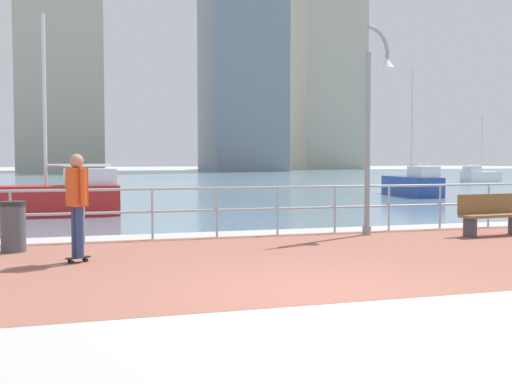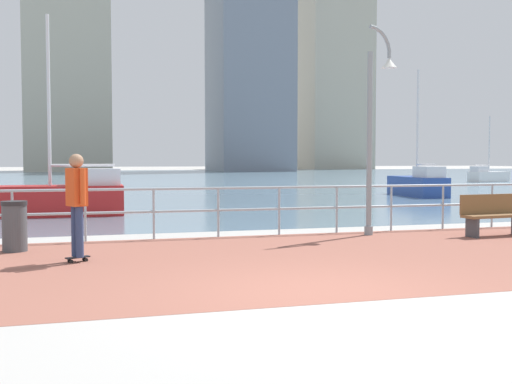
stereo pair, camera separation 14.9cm
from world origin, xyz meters
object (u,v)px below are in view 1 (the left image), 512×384
(lamppost, at_px, (374,120))
(sailboat_teal, at_px, (413,184))
(skateboarder, at_px, (77,197))
(trash_bin, at_px, (13,226))
(park_bench, at_px, (491,214))
(sailboat_navy, at_px, (52,197))
(sailboat_ivory, at_px, (480,175))

(lamppost, height_order, sailboat_teal, sailboat_teal)
(skateboarder, distance_m, sailboat_teal, 21.27)
(lamppost, distance_m, skateboarder, 6.91)
(trash_bin, height_order, park_bench, trash_bin)
(park_bench, relative_size, sailboat_teal, 0.28)
(skateboarder, height_order, sailboat_navy, sailboat_navy)
(park_bench, height_order, sailboat_ivory, sailboat_ivory)
(skateboarder, relative_size, sailboat_navy, 0.30)
(trash_bin, height_order, sailboat_teal, sailboat_teal)
(lamppost, xyz_separation_m, sailboat_teal, (8.78, 12.83, -2.02))
(skateboarder, distance_m, sailboat_navy, 8.90)
(park_bench, bearing_deg, trash_bin, 177.37)
(sailboat_teal, bearing_deg, park_bench, -114.78)
(park_bench, height_order, sailboat_teal, sailboat_teal)
(trash_bin, distance_m, park_bench, 9.98)
(sailboat_teal, height_order, sailboat_navy, sailboat_navy)
(skateboarder, bearing_deg, trash_bin, 125.94)
(trash_bin, relative_size, park_bench, 0.57)
(sailboat_ivory, height_order, sailboat_teal, sailboat_teal)
(trash_bin, xyz_separation_m, park_bench, (9.96, -0.46, 0.01))
(park_bench, bearing_deg, sailboat_teal, 65.22)
(sailboat_navy, bearing_deg, sailboat_teal, 20.68)
(skateboarder, distance_m, trash_bin, 2.00)
(skateboarder, bearing_deg, sailboat_ivory, 44.72)
(sailboat_ivory, xyz_separation_m, sailboat_navy, (-31.05, -21.22, 0.09))
(trash_bin, xyz_separation_m, sailboat_teal, (16.32, 13.32, 0.09))
(trash_bin, bearing_deg, skateboarder, -54.06)
(sailboat_ivory, relative_size, sailboat_teal, 0.87)
(park_bench, xyz_separation_m, sailboat_ivory, (21.53, 29.00, 0.01))
(skateboarder, bearing_deg, sailboat_teal, 44.34)
(trash_bin, bearing_deg, sailboat_teal, 39.21)
(sailboat_teal, xyz_separation_m, sailboat_navy, (-15.88, -6.00, 0.01))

